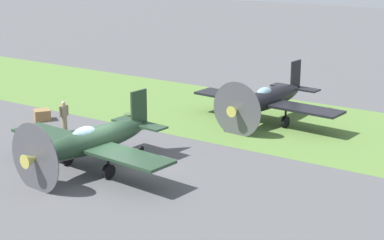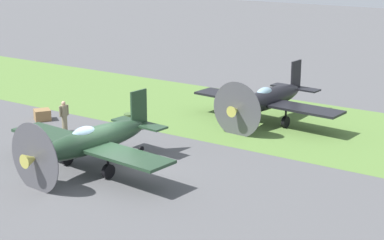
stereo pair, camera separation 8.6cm
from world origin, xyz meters
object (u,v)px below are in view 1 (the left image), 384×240
ground_crew_chief (64,116)px  fuel_drum (129,121)px  airplane_lead (92,141)px  supply_crate (42,115)px  airplane_wingman (268,99)px

ground_crew_chief → fuel_drum: size_ratio=1.92×
airplane_lead → supply_crate: (8.21, -4.52, -1.07)m
fuel_drum → airplane_wingman: bearing=-135.4°
airplane_wingman → fuel_drum: bearing=48.8°
airplane_wingman → supply_crate: 13.26m
supply_crate → ground_crew_chief: bearing=161.8°
ground_crew_chief → supply_crate: bearing=-102.1°
airplane_lead → ground_crew_chief: 6.55m
airplane_lead → supply_crate: airplane_lead is taller
fuel_drum → supply_crate: fuel_drum is taller
airplane_lead → fuel_drum: bearing=-60.3°
airplane_wingman → supply_crate: bearing=36.7°
airplane_lead → airplane_wingman: same height
airplane_wingman → ground_crew_chief: airplane_wingman is taller
fuel_drum → supply_crate: size_ratio=1.00×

